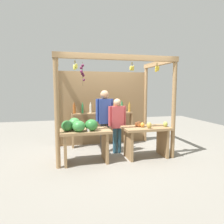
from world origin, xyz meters
name	(u,v)px	position (x,y,z in m)	size (l,w,h in m)	color
ground_plane	(110,151)	(0.00, 0.00, 0.00)	(12.00, 12.00, 0.00)	gray
market_stall	(107,99)	(0.00, 0.40, 1.42)	(2.87, 1.82, 2.46)	#99754C
fruit_counter_left	(82,133)	(-0.83, -0.67, 0.70)	(1.17, 0.68, 1.04)	#99754C
fruit_counter_right	(146,135)	(0.76, -0.65, 0.56)	(1.16, 0.64, 0.92)	#99754C
bottle_shelf_unit	(103,119)	(-0.08, 0.64, 0.81)	(1.84, 0.22, 1.35)	#99754C
vendor_man	(105,115)	(-0.15, 0.03, 1.01)	(0.48, 0.23, 1.67)	#373B40
vendor_woman	(117,121)	(0.15, -0.14, 0.86)	(0.48, 0.20, 1.45)	#2C566D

